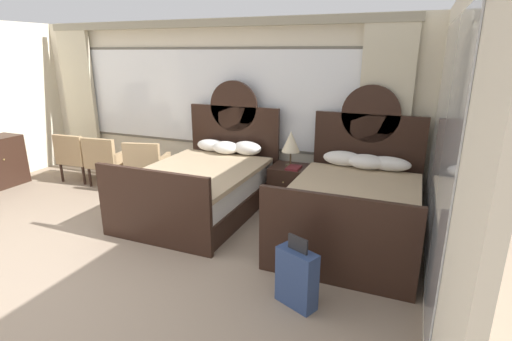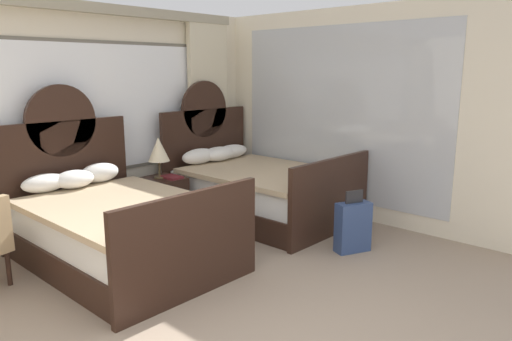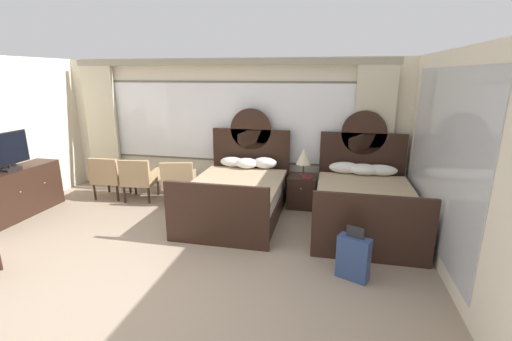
{
  "view_description": "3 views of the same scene",
  "coord_description": "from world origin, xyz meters",
  "px_view_note": "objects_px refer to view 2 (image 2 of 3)",
  "views": [
    {
      "loc": [
        3.2,
        -1.92,
        2.2
      ],
      "look_at": [
        1.66,
        1.79,
        0.96
      ],
      "focal_mm": 27.18,
      "sensor_mm": 36.0,
      "label": 1
    },
    {
      "loc": [
        -1.92,
        -1.56,
        1.93
      ],
      "look_at": [
        1.62,
        1.7,
        0.91
      ],
      "focal_mm": 33.65,
      "sensor_mm": 36.0,
      "label": 2
    },
    {
      "loc": [
        2.04,
        -2.92,
        2.39
      ],
      "look_at": [
        0.96,
        2.06,
        0.99
      ],
      "focal_mm": 24.52,
      "sensor_mm": 36.0,
      "label": 3
    }
  ],
  "objects_px": {
    "nightstand_between_beds": "(161,201)",
    "suitcase_on_floor": "(353,227)",
    "bed_near_mirror": "(257,189)",
    "book_on_nightstand": "(172,177)",
    "bed_near_window": "(117,226)",
    "table_lamp_on_nightstand": "(159,150)"
  },
  "relations": [
    {
      "from": "nightstand_between_beds",
      "to": "book_on_nightstand",
      "type": "distance_m",
      "value": 0.34
    },
    {
      "from": "bed_near_mirror",
      "to": "suitcase_on_floor",
      "type": "xyz_separation_m",
      "value": [
        -0.24,
        -1.61,
        -0.11
      ]
    },
    {
      "from": "table_lamp_on_nightstand",
      "to": "suitcase_on_floor",
      "type": "height_order",
      "value": "table_lamp_on_nightstand"
    },
    {
      "from": "table_lamp_on_nightstand",
      "to": "nightstand_between_beds",
      "type": "bearing_deg",
      "value": -109.66
    },
    {
      "from": "bed_near_mirror",
      "to": "table_lamp_on_nightstand",
      "type": "bearing_deg",
      "value": 145.74
    },
    {
      "from": "bed_near_window",
      "to": "table_lamp_on_nightstand",
      "type": "xyz_separation_m",
      "value": [
        1.06,
        0.71,
        0.57
      ]
    },
    {
      "from": "bed_near_window",
      "to": "table_lamp_on_nightstand",
      "type": "distance_m",
      "value": 1.4
    },
    {
      "from": "nightstand_between_beds",
      "to": "suitcase_on_floor",
      "type": "distance_m",
      "value": 2.43
    },
    {
      "from": "table_lamp_on_nightstand",
      "to": "book_on_nightstand",
      "type": "bearing_deg",
      "value": -54.56
    },
    {
      "from": "bed_near_window",
      "to": "book_on_nightstand",
      "type": "height_order",
      "value": "bed_near_window"
    },
    {
      "from": "nightstand_between_beds",
      "to": "suitcase_on_floor",
      "type": "height_order",
      "value": "suitcase_on_floor"
    },
    {
      "from": "bed_near_mirror",
      "to": "table_lamp_on_nightstand",
      "type": "xyz_separation_m",
      "value": [
        -1.04,
        0.71,
        0.57
      ]
    },
    {
      "from": "nightstand_between_beds",
      "to": "suitcase_on_floor",
      "type": "relative_size",
      "value": 0.87
    },
    {
      "from": "bed_near_window",
      "to": "suitcase_on_floor",
      "type": "relative_size",
      "value": 3.32
    },
    {
      "from": "bed_near_mirror",
      "to": "suitcase_on_floor",
      "type": "relative_size",
      "value": 3.32
    },
    {
      "from": "bed_near_window",
      "to": "bed_near_mirror",
      "type": "xyz_separation_m",
      "value": [
        2.1,
        0.0,
        0.0
      ]
    },
    {
      "from": "bed_near_mirror",
      "to": "book_on_nightstand",
      "type": "relative_size",
      "value": 8.63
    },
    {
      "from": "bed_near_window",
      "to": "nightstand_between_beds",
      "type": "relative_size",
      "value": 3.79
    },
    {
      "from": "nightstand_between_beds",
      "to": "suitcase_on_floor",
      "type": "xyz_separation_m",
      "value": [
        0.82,
        -2.29,
        -0.02
      ]
    },
    {
      "from": "book_on_nightstand",
      "to": "bed_near_mirror",
      "type": "bearing_deg",
      "value": -31.49
    },
    {
      "from": "bed_near_window",
      "to": "bed_near_mirror",
      "type": "distance_m",
      "value": 2.1
    },
    {
      "from": "bed_near_mirror",
      "to": "table_lamp_on_nightstand",
      "type": "distance_m",
      "value": 1.38
    }
  ]
}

